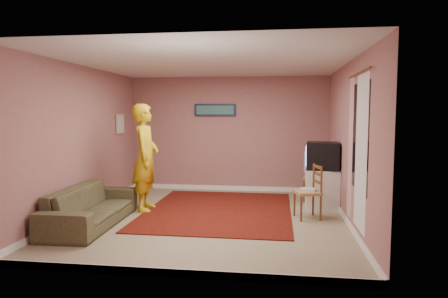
# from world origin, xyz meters

# --- Properties ---
(ground) EXTENTS (5.00, 5.00, 0.00)m
(ground) POSITION_xyz_m (0.00, 0.00, 0.00)
(ground) COLOR tan
(ground) RESTS_ON ground
(wall_back) EXTENTS (4.50, 0.02, 2.60)m
(wall_back) POSITION_xyz_m (0.00, 2.50, 1.30)
(wall_back) COLOR #A36C6B
(wall_back) RESTS_ON ground
(wall_front) EXTENTS (4.50, 0.02, 2.60)m
(wall_front) POSITION_xyz_m (0.00, -2.50, 1.30)
(wall_front) COLOR #A36C6B
(wall_front) RESTS_ON ground
(wall_left) EXTENTS (0.02, 5.00, 2.60)m
(wall_left) POSITION_xyz_m (-2.25, 0.00, 1.30)
(wall_left) COLOR #A36C6B
(wall_left) RESTS_ON ground
(wall_right) EXTENTS (0.02, 5.00, 2.60)m
(wall_right) POSITION_xyz_m (2.25, 0.00, 1.30)
(wall_right) COLOR #A36C6B
(wall_right) RESTS_ON ground
(ceiling) EXTENTS (4.50, 5.00, 0.02)m
(ceiling) POSITION_xyz_m (0.00, 0.00, 2.60)
(ceiling) COLOR silver
(ceiling) RESTS_ON wall_back
(baseboard_back) EXTENTS (4.50, 0.02, 0.10)m
(baseboard_back) POSITION_xyz_m (0.00, 2.49, 0.05)
(baseboard_back) COLOR white
(baseboard_back) RESTS_ON ground
(baseboard_front) EXTENTS (4.50, 0.02, 0.10)m
(baseboard_front) POSITION_xyz_m (0.00, -2.49, 0.05)
(baseboard_front) COLOR white
(baseboard_front) RESTS_ON ground
(baseboard_left) EXTENTS (0.02, 5.00, 0.10)m
(baseboard_left) POSITION_xyz_m (-2.24, 0.00, 0.05)
(baseboard_left) COLOR white
(baseboard_left) RESTS_ON ground
(baseboard_right) EXTENTS (0.02, 5.00, 0.10)m
(baseboard_right) POSITION_xyz_m (2.24, 0.00, 0.05)
(baseboard_right) COLOR white
(baseboard_right) RESTS_ON ground
(window) EXTENTS (0.01, 1.10, 1.50)m
(window) POSITION_xyz_m (2.24, -0.90, 1.45)
(window) COLOR black
(window) RESTS_ON wall_right
(curtain_sheer) EXTENTS (0.01, 0.75, 2.10)m
(curtain_sheer) POSITION_xyz_m (2.23, -1.05, 1.25)
(curtain_sheer) COLOR white
(curtain_sheer) RESTS_ON wall_right
(curtain_floral) EXTENTS (0.01, 0.35, 2.10)m
(curtain_floral) POSITION_xyz_m (2.21, -0.35, 1.25)
(curtain_floral) COLOR beige
(curtain_floral) RESTS_ON wall_right
(curtain_rod) EXTENTS (0.02, 1.40, 0.02)m
(curtain_rod) POSITION_xyz_m (2.20, -0.90, 2.32)
(curtain_rod) COLOR brown
(curtain_rod) RESTS_ON wall_right
(picture_back) EXTENTS (0.95, 0.04, 0.28)m
(picture_back) POSITION_xyz_m (-0.30, 2.47, 1.85)
(picture_back) COLOR #161F3D
(picture_back) RESTS_ON wall_back
(picture_left) EXTENTS (0.04, 0.38, 0.42)m
(picture_left) POSITION_xyz_m (-2.22, 1.60, 1.55)
(picture_left) COLOR #C7AD89
(picture_left) RESTS_ON wall_left
(area_rug) EXTENTS (2.61, 3.26, 0.02)m
(area_rug) POSITION_xyz_m (0.07, 0.54, 0.01)
(area_rug) COLOR black
(area_rug) RESTS_ON ground
(tv_cabinet) EXTENTS (0.59, 0.53, 0.74)m
(tv_cabinet) POSITION_xyz_m (1.95, 0.91, 0.37)
(tv_cabinet) COLOR silver
(tv_cabinet) RESTS_ON ground
(crt_tv) EXTENTS (0.64, 0.58, 0.50)m
(crt_tv) POSITION_xyz_m (1.94, 0.91, 1.00)
(crt_tv) COLOR black
(crt_tv) RESTS_ON tv_cabinet
(chair_a) EXTENTS (0.51, 0.50, 0.52)m
(chair_a) POSITION_xyz_m (1.88, 1.59, 0.59)
(chair_a) COLOR tan
(chair_a) RESTS_ON ground
(dvd_player) EXTENTS (0.38, 0.27, 0.06)m
(dvd_player) POSITION_xyz_m (1.88, 1.59, 0.52)
(dvd_player) COLOR silver
(dvd_player) RESTS_ON chair_a
(blue_throw) EXTENTS (0.42, 0.05, 0.44)m
(blue_throw) POSITION_xyz_m (1.88, 1.78, 0.78)
(blue_throw) COLOR #8CB0E5
(blue_throw) RESTS_ON chair_a
(chair_b) EXTENTS (0.49, 0.50, 0.50)m
(chair_b) POSITION_xyz_m (1.63, 0.19, 0.56)
(chair_b) COLOR tan
(chair_b) RESTS_ON ground
(game_console) EXTENTS (0.25, 0.20, 0.05)m
(game_console) POSITION_xyz_m (1.63, 0.19, 0.49)
(game_console) COLOR silver
(game_console) RESTS_ON chair_b
(sofa) EXTENTS (0.88, 2.12, 0.61)m
(sofa) POSITION_xyz_m (-1.80, -0.67, 0.31)
(sofa) COLOR brown
(sofa) RESTS_ON ground
(person) EXTENTS (0.54, 0.76, 1.95)m
(person) POSITION_xyz_m (-1.26, 0.41, 0.97)
(person) COLOR gold
(person) RESTS_ON ground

